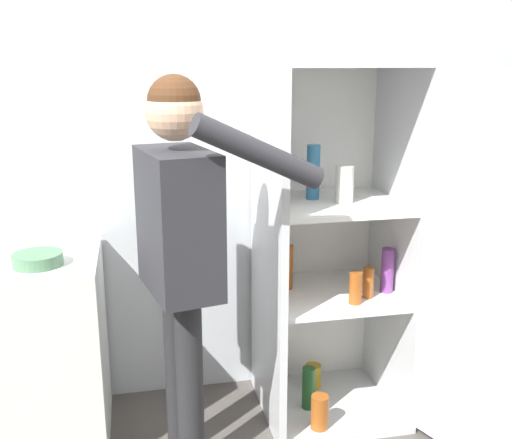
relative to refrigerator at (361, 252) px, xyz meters
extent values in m
cube|color=silver|center=(-0.34, 0.46, 0.42)|extent=(7.00, 0.06, 2.55)
cube|color=silver|center=(-0.11, 0.09, -0.84)|extent=(0.68, 0.63, 0.04)
cube|color=silver|center=(-0.11, 0.09, 0.86)|extent=(0.68, 0.63, 0.04)
cube|color=white|center=(-0.11, 0.39, 0.01)|extent=(0.68, 0.03, 1.67)
cube|color=silver|center=(-0.43, 0.09, 0.01)|extent=(0.04, 0.63, 1.67)
cube|color=silver|center=(0.21, 0.09, 0.01)|extent=(0.03, 0.63, 1.67)
cube|color=white|center=(-0.11, 0.09, -0.23)|extent=(0.61, 0.56, 0.02)
cube|color=white|center=(-0.11, 0.09, 0.22)|extent=(0.61, 0.56, 0.02)
cube|color=silver|center=(0.37, -0.53, 0.01)|extent=(0.29, 0.64, 1.67)
cylinder|color=beige|center=(-0.08, 0.05, 0.32)|extent=(0.09, 0.09, 0.17)
cylinder|color=#9E4C19|center=(-0.23, -0.13, -0.74)|extent=(0.08, 0.08, 0.17)
cylinder|color=#1E5123|center=(-0.23, 0.05, -0.71)|extent=(0.06, 0.06, 0.22)
cylinder|color=#9E4C19|center=(0.03, -0.03, -0.15)|extent=(0.05, 0.05, 0.15)
cylinder|color=#9E4C19|center=(-0.05, -0.08, -0.15)|extent=(0.06, 0.06, 0.15)
cylinder|color=#9E4C19|center=(-0.33, 0.18, -0.11)|extent=(0.09, 0.09, 0.22)
cylinder|color=#723884|center=(0.15, 0.02, -0.11)|extent=(0.06, 0.06, 0.22)
cylinder|color=maroon|center=(-0.33, 0.22, 0.30)|extent=(0.06, 0.06, 0.15)
cylinder|color=teal|center=(-0.20, 0.16, 0.36)|extent=(0.06, 0.06, 0.26)
cylinder|color=#B78C1E|center=(-0.15, 0.23, -0.76)|extent=(0.08, 0.08, 0.13)
cylinder|color=#262628|center=(-0.88, -0.11, -0.45)|extent=(0.11, 0.11, 0.82)
cylinder|color=#262628|center=(-0.85, -0.28, -0.45)|extent=(0.11, 0.11, 0.82)
cube|color=#2D2D33|center=(-0.87, -0.20, 0.25)|extent=(0.33, 0.48, 0.58)
sphere|color=#DBAD89|center=(-0.87, -0.20, 0.68)|extent=(0.22, 0.22, 0.22)
sphere|color=#4C2D19|center=(-0.87, -0.20, 0.72)|extent=(0.21, 0.21, 0.21)
cylinder|color=#2D2D33|center=(-0.92, 0.05, 0.22)|extent=(0.09, 0.09, 0.54)
cylinder|color=#2D2D33|center=(-0.58, -0.39, 0.54)|extent=(0.54, 0.20, 0.31)
cube|color=white|center=(-1.55, 0.11, -0.41)|extent=(0.68, 0.60, 0.90)
cylinder|color=#517F5B|center=(-1.44, 0.00, 0.06)|extent=(0.21, 0.21, 0.05)
camera|label=1|loc=(-1.04, -2.52, 0.87)|focal=42.00mm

